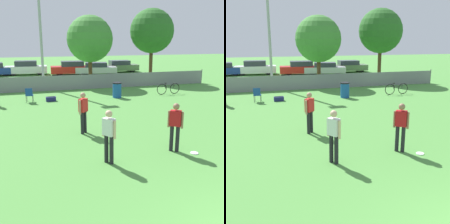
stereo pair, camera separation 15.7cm
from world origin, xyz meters
The scene contains 16 objects.
fence_backline centered at (0.00, 18.00, 0.55)m, with size 20.70×0.07×1.21m.
light_pole centered at (-2.96, 19.42, 5.27)m, with size 0.90×0.36×8.99m.
tree_near_pole centered at (0.89, 19.87, 3.72)m, with size 3.74×3.74×5.60m.
tree_far_right centered at (6.67, 20.60, 4.40)m, with size 3.87×3.87×6.34m.
player_thrower_red centered at (0.45, 4.98, 0.97)m, with size 0.43×0.39×1.68m.
player_defender_red centered at (-2.12, 7.74, 0.97)m, with size 0.41×0.41×1.68m.
player_receiver_white centered at (-1.95, 4.71, 0.97)m, with size 0.39×0.44×1.68m.
frisbee_disc centered at (1.01, 4.59, 0.01)m, with size 0.26×0.26×0.03m.
folding_chair_sideline centered at (-4.12, 14.35, 0.50)m, with size 0.47×0.47×0.88m.
bicycle_sideline centered at (5.15, 14.26, 0.39)m, with size 1.77×0.44×0.80m.
trash_bin centered at (1.38, 14.19, 0.50)m, with size 0.60×0.60×1.00m.
gear_bag_sideline centered at (-2.86, 14.32, 0.14)m, with size 0.60×0.33×0.29m.
parked_car_white centered at (-4.17, 28.63, 0.71)m, with size 4.38×1.90×1.48m.
parked_car_red centered at (0.56, 27.21, 0.70)m, with size 4.65×2.06×1.44m.
parked_car_silver centered at (3.04, 26.67, 0.63)m, with size 4.66×2.55×1.28m.
parked_car_olive centered at (6.16, 28.07, 0.66)m, with size 4.32×1.75×1.34m.
Camera 2 is at (-4.04, -3.02, 3.71)m, focal length 45.00 mm.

